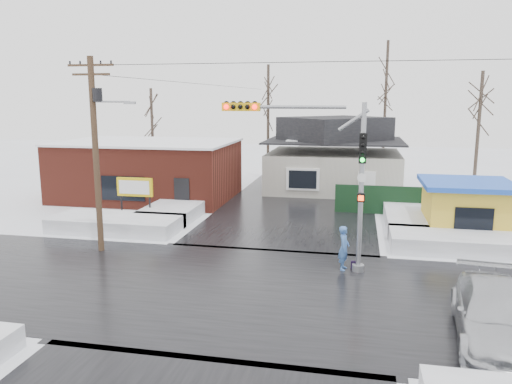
% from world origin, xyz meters
% --- Properties ---
extents(ground, '(120.00, 120.00, 0.00)m').
position_xyz_m(ground, '(0.00, 0.00, 0.00)').
color(ground, white).
rests_on(ground, ground).
extents(road_ns, '(10.00, 120.00, 0.02)m').
position_xyz_m(road_ns, '(0.00, 0.00, 0.01)').
color(road_ns, black).
rests_on(road_ns, ground).
extents(road_ew, '(120.00, 10.00, 0.02)m').
position_xyz_m(road_ew, '(0.00, 0.00, 0.01)').
color(road_ew, black).
rests_on(road_ew, ground).
extents(snowbank_nw, '(7.00, 3.00, 0.80)m').
position_xyz_m(snowbank_nw, '(-9.00, 7.00, 0.40)').
color(snowbank_nw, white).
rests_on(snowbank_nw, ground).
extents(snowbank_ne, '(7.00, 3.00, 0.80)m').
position_xyz_m(snowbank_ne, '(9.00, 7.00, 0.40)').
color(snowbank_ne, white).
rests_on(snowbank_ne, ground).
extents(snowbank_nside_w, '(3.00, 8.00, 0.80)m').
position_xyz_m(snowbank_nside_w, '(-7.00, 12.00, 0.40)').
color(snowbank_nside_w, white).
rests_on(snowbank_nside_w, ground).
extents(snowbank_nside_e, '(3.00, 8.00, 0.80)m').
position_xyz_m(snowbank_nside_e, '(7.00, 12.00, 0.40)').
color(snowbank_nside_e, white).
rests_on(snowbank_nside_e, ground).
extents(traffic_signal, '(6.05, 0.68, 7.00)m').
position_xyz_m(traffic_signal, '(2.43, 2.97, 4.54)').
color(traffic_signal, gray).
rests_on(traffic_signal, ground).
extents(utility_pole, '(3.15, 0.44, 9.00)m').
position_xyz_m(utility_pole, '(-7.93, 3.50, 5.11)').
color(utility_pole, '#382619').
rests_on(utility_pole, ground).
extents(brick_building, '(12.20, 8.20, 4.12)m').
position_xyz_m(brick_building, '(-11.00, 15.99, 2.08)').
color(brick_building, maroon).
rests_on(brick_building, ground).
extents(marquee_sign, '(2.20, 0.21, 2.55)m').
position_xyz_m(marquee_sign, '(-9.00, 9.49, 1.92)').
color(marquee_sign, black).
rests_on(marquee_sign, ground).
extents(house, '(10.40, 8.40, 5.76)m').
position_xyz_m(house, '(2.00, 22.00, 2.62)').
color(house, '#B9B6A7').
rests_on(house, ground).
extents(kiosk, '(4.60, 4.60, 2.88)m').
position_xyz_m(kiosk, '(9.50, 9.99, 1.46)').
color(kiosk, gold).
rests_on(kiosk, ground).
extents(fence, '(8.00, 0.12, 1.80)m').
position_xyz_m(fence, '(6.50, 14.00, 0.90)').
color(fence, black).
rests_on(fence, ground).
extents(tree_far_left, '(3.00, 3.00, 10.00)m').
position_xyz_m(tree_far_left, '(-4.00, 26.00, 7.95)').
color(tree_far_left, '#332821').
rests_on(tree_far_left, ground).
extents(tree_far_mid, '(3.00, 3.00, 12.00)m').
position_xyz_m(tree_far_mid, '(6.00, 28.00, 9.54)').
color(tree_far_mid, '#332821').
rests_on(tree_far_mid, ground).
extents(tree_far_right, '(3.00, 3.00, 9.00)m').
position_xyz_m(tree_far_right, '(12.00, 20.00, 7.16)').
color(tree_far_right, '#332821').
rests_on(tree_far_right, ground).
extents(tree_far_west, '(3.00, 3.00, 8.00)m').
position_xyz_m(tree_far_west, '(-14.00, 24.00, 6.36)').
color(tree_far_west, '#332821').
rests_on(tree_far_west, ground).
extents(pedestrian, '(0.54, 0.74, 1.88)m').
position_xyz_m(pedestrian, '(3.39, 3.09, 0.94)').
color(pedestrian, '#416EB7').
rests_on(pedestrian, ground).
extents(car, '(2.94, 5.94, 1.66)m').
position_xyz_m(car, '(8.01, -2.48, 0.83)').
color(car, silver).
rests_on(car, ground).
extents(shopping_bag, '(0.29, 0.13, 0.35)m').
position_xyz_m(shopping_bag, '(3.84, 3.22, 0.17)').
color(shopping_bag, black).
rests_on(shopping_bag, ground).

